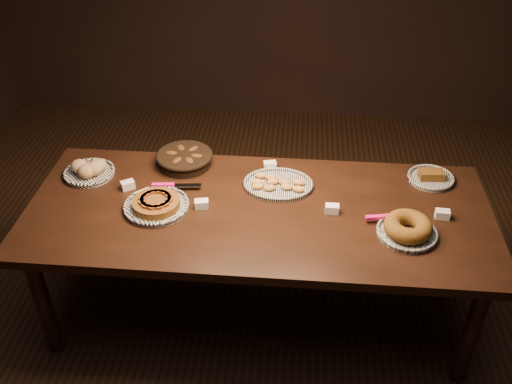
# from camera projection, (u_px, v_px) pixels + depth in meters

# --- Properties ---
(ground) EXTENTS (5.00, 5.00, 0.00)m
(ground) POSITION_uv_depth(u_px,v_px,m) (258.00, 309.00, 3.37)
(ground) COLOR black
(ground) RESTS_ON ground
(buffet_table) EXTENTS (2.40, 1.00, 0.75)m
(buffet_table) POSITION_uv_depth(u_px,v_px,m) (258.00, 220.00, 2.98)
(buffet_table) COLOR black
(buffet_table) RESTS_ON ground
(apple_tart_plate) EXTENTS (0.37, 0.37, 0.06)m
(apple_tart_plate) POSITION_uv_depth(u_px,v_px,m) (156.00, 204.00, 2.93)
(apple_tart_plate) COLOR white
(apple_tart_plate) RESTS_ON buffet_table
(madeleine_platter) EXTENTS (0.37, 0.31, 0.04)m
(madeleine_platter) POSITION_uv_depth(u_px,v_px,m) (278.00, 184.00, 3.09)
(madeleine_platter) COLOR black
(madeleine_platter) RESTS_ON buffet_table
(bundt_cake_plate) EXTENTS (0.34, 0.30, 0.09)m
(bundt_cake_plate) POSITION_uv_depth(u_px,v_px,m) (407.00, 228.00, 2.74)
(bundt_cake_plate) COLOR black
(bundt_cake_plate) RESTS_ON buffet_table
(croissant_basket) EXTENTS (0.39, 0.39, 0.08)m
(croissant_basket) POSITION_uv_depth(u_px,v_px,m) (185.00, 158.00, 3.25)
(croissant_basket) COLOR black
(croissant_basket) RESTS_ON buffet_table
(bread_roll_plate) EXTENTS (0.28, 0.28, 0.09)m
(bread_roll_plate) POSITION_uv_depth(u_px,v_px,m) (89.00, 170.00, 3.17)
(bread_roll_plate) COLOR white
(bread_roll_plate) RESTS_ON buffet_table
(loaf_plate) EXTENTS (0.25, 0.25, 0.06)m
(loaf_plate) POSITION_uv_depth(u_px,v_px,m) (431.00, 177.00, 3.14)
(loaf_plate) COLOR black
(loaf_plate) RESTS_ON buffet_table
(tent_cards) EXTENTS (1.72, 0.45, 0.04)m
(tent_cards) POSITION_uv_depth(u_px,v_px,m) (272.00, 195.00, 3.00)
(tent_cards) COLOR white
(tent_cards) RESTS_ON buffet_table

